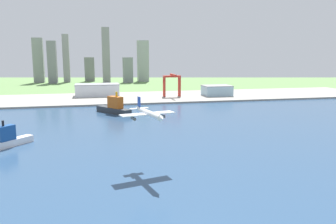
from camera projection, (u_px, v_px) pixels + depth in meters
The scene contains 10 objects.
ground_plane at pixel (137, 123), 341.71m from camera, with size 2400.00×2400.00×0.00m, color #648B4E.
water_bay at pixel (146, 136), 283.99m from camera, with size 840.00×360.00×0.15m, color #2D4C70.
industrial_pier at pixel (121, 98), 524.23m from camera, with size 840.00×140.00×2.50m, color #99968C.
airplane_landing at pixel (149, 114), 196.41m from camera, with size 33.87×38.33×11.49m.
container_barge at pixel (114, 107), 392.28m from camera, with size 38.80×49.51×25.85m.
ferry_boat at pixel (9, 139), 251.81m from camera, with size 28.74×31.30×20.74m.
port_crane_red at pixel (172, 80), 527.40m from camera, with size 27.13×34.83×35.97m.
warehouse_main at pixel (97, 90), 539.55m from camera, with size 69.27×38.01×19.33m.
warehouse_annex at pixel (217, 90), 543.28m from camera, with size 44.75×33.46×16.57m.
distant_skyline at pixel (94, 62), 823.12m from camera, with size 277.99×76.93×132.25m.
Camera 1 is at (-41.56, -33.80, 69.01)m, focal length 35.87 mm.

